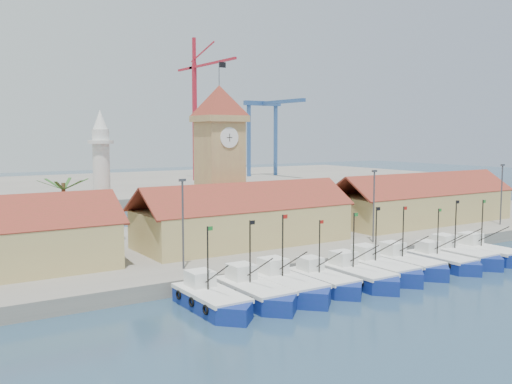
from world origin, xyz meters
TOP-DOWN VIEW (x-y plane):
  - ground at (0.00, 0.00)m, footprint 400.00×400.00m
  - quay at (0.00, 24.00)m, footprint 140.00×32.00m
  - terminal at (0.00, 110.00)m, footprint 240.00×80.00m
  - boat_0 at (-13.72, 2.61)m, footprint 3.62×9.91m
  - boat_1 at (-9.49, 2.52)m, footprint 3.71×10.15m
  - boat_2 at (-5.81, 2.64)m, footprint 3.82×10.47m
  - boat_3 at (-1.56, 2.55)m, footprint 3.39×9.28m
  - boat_4 at (2.50, 2.10)m, footprint 3.62×9.93m
  - boat_5 at (6.35, 2.86)m, footprint 3.74×10.25m
  - boat_6 at (10.45, 2.92)m, footprint 3.62×9.93m
  - boat_7 at (15.16, 2.18)m, footprint 3.38×9.27m
  - boat_8 at (18.99, 2.72)m, footprint 3.70×10.14m
  - boat_9 at (22.83, 1.95)m, footprint 3.65×10.00m
  - hall_center at (0.00, 20.00)m, footprint 27.04×10.13m
  - hall_right at (32.00, 20.00)m, footprint 31.20×10.13m
  - clock_tower at (0.00, 26.00)m, footprint 5.80×5.80m
  - minaret at (-15.00, 28.00)m, footprint 3.00×3.00m
  - palm_tree at (-20.00, 26.00)m, footprint 5.60×5.03m
  - lamp_posts at (0.50, 12.00)m, footprint 80.70×0.25m
  - crane_red_right at (36.07, 103.55)m, footprint 1.00×32.47m
  - gantry at (62.00, 106.65)m, footprint 13.00×22.00m

SIDE VIEW (x-z plane):
  - ground at x=0.00m, z-range 0.00..0.00m
  - boat_7 at x=15.16m, z-range -2.78..4.23m
  - boat_3 at x=-1.56m, z-range -2.79..4.24m
  - quay at x=0.00m, z-range 0.00..1.50m
  - boat_0 at x=-13.72m, z-range -2.97..4.52m
  - boat_4 at x=2.50m, z-range -2.98..4.53m
  - boat_6 at x=10.45m, z-range -2.98..4.53m
  - boat_9 at x=22.83m, z-range -3.00..4.57m
  - boat_8 at x=18.99m, z-range -3.04..4.63m
  - boat_1 at x=-9.49m, z-range -3.05..4.64m
  - boat_5 at x=6.35m, z-range -3.08..4.68m
  - boat_2 at x=-5.81m, z-range -3.14..4.78m
  - terminal at x=0.00m, z-range 0.00..2.00m
  - hall_center at x=0.00m, z-range 0.18..7.79m
  - hall_right at x=32.00m, z-range 0.18..7.79m
  - palm_tree at x=-20.00m, z-range 2.05..10.44m
  - lamp_posts at x=0.50m, z-range 1.96..10.99m
  - minaret at x=-15.00m, z-range 1.58..17.88m
  - clock_tower at x=0.00m, z-range 0.61..23.31m
  - gantry at x=62.00m, z-range 8.44..31.64m
  - crane_red_right at x=36.07m, z-range 4.16..43.61m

